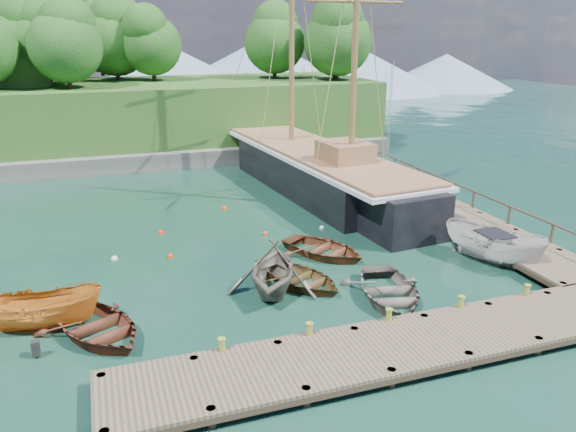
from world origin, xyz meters
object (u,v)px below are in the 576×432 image
at_px(schooner, 318,174).
at_px(cabin_boat_white, 491,262).
at_px(rowboat_2, 302,285).
at_px(rowboat_4, 323,255).
at_px(rowboat_0, 98,336).
at_px(rowboat_3, 388,300).
at_px(motorboat_orange, 44,328).
at_px(rowboat_1, 273,291).

bearing_deg(schooner, cabin_boat_white, -82.98).
distance_m(rowboat_2, rowboat_4, 3.48).
bearing_deg(rowboat_0, rowboat_3, -31.03).
bearing_deg(rowboat_0, rowboat_4, -4.25).
height_order(rowboat_3, rowboat_4, rowboat_3).
xyz_separation_m(motorboat_orange, schooner, (16.30, 13.61, 1.19)).
distance_m(rowboat_4, cabin_boat_white, 7.85).
relative_size(rowboat_1, cabin_boat_white, 0.88).
bearing_deg(rowboat_3, cabin_boat_white, 29.58).
height_order(rowboat_0, schooner, schooner).
bearing_deg(rowboat_1, rowboat_2, 31.02).
xyz_separation_m(rowboat_0, rowboat_2, (8.30, 1.52, 0.00)).
distance_m(rowboat_1, rowboat_3, 4.74).
xyz_separation_m(rowboat_1, schooner, (7.48, 13.50, 1.19)).
bearing_deg(rowboat_4, schooner, 37.41).
relative_size(rowboat_4, motorboat_orange, 1.00).
relative_size(rowboat_1, schooner, 0.15).
bearing_deg(rowboat_2, rowboat_0, 164.80).
bearing_deg(motorboat_orange, rowboat_1, -80.35).
height_order(rowboat_2, cabin_boat_white, cabin_boat_white).
relative_size(motorboat_orange, schooner, 0.15).
bearing_deg(rowboat_1, motorboat_orange, -156.35).
bearing_deg(rowboat_3, rowboat_1, 165.77).
relative_size(rowboat_0, rowboat_4, 1.08).
xyz_separation_m(rowboat_4, cabin_boat_white, (7.10, -3.36, 0.00)).
relative_size(rowboat_1, rowboat_4, 1.02).
height_order(rowboat_4, motorboat_orange, motorboat_orange).
height_order(rowboat_1, rowboat_3, rowboat_1).
relative_size(rowboat_0, rowboat_2, 1.15).
relative_size(motorboat_orange, cabin_boat_white, 0.86).
relative_size(rowboat_2, schooner, 0.14).
height_order(cabin_boat_white, schooner, schooner).
bearing_deg(motorboat_orange, rowboat_4, -67.22).
distance_m(rowboat_2, cabin_boat_white, 9.27).
xyz_separation_m(rowboat_2, motorboat_orange, (-10.15, -0.29, 0.00)).
height_order(rowboat_0, rowboat_4, rowboat_0).
distance_m(rowboat_0, cabin_boat_white, 17.57).
xyz_separation_m(rowboat_4, schooner, (4.00, 10.58, 1.19)).
bearing_deg(motorboat_orange, schooner, -41.16).
bearing_deg(rowboat_0, rowboat_2, -16.02).
bearing_deg(rowboat_2, rowboat_3, -66.02).
xyz_separation_m(rowboat_3, motorboat_orange, (-12.99, 2.13, 0.00)).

